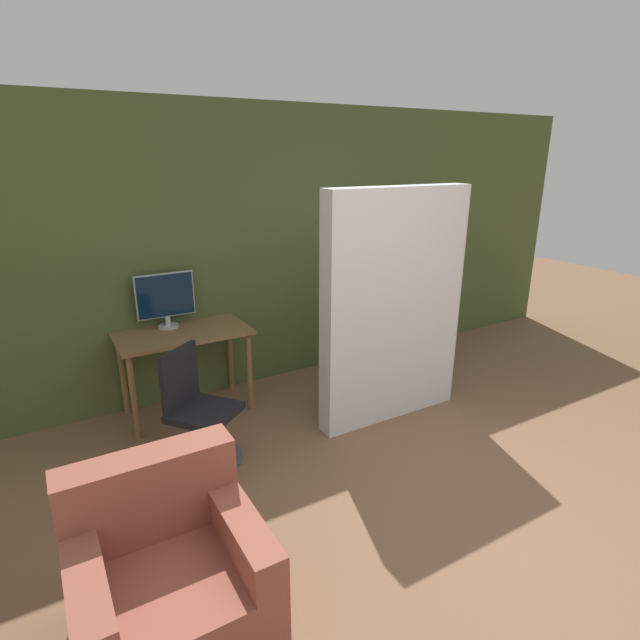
% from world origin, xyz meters
% --- Properties ---
extents(ground_plane, '(16.00, 16.00, 0.00)m').
position_xyz_m(ground_plane, '(0.00, 0.00, 0.00)').
color(ground_plane, brown).
extents(wall_back, '(8.00, 0.06, 2.70)m').
position_xyz_m(wall_back, '(0.00, 3.03, 1.35)').
color(wall_back, '#47592D').
rests_on(wall_back, ground).
extents(desk, '(1.12, 0.61, 0.77)m').
position_xyz_m(desk, '(-1.03, 2.70, 0.65)').
color(desk, brown).
rests_on(desk, ground).
extents(monitor, '(0.51, 0.18, 0.49)m').
position_xyz_m(monitor, '(-1.10, 2.89, 1.04)').
color(monitor, '#B7B7BC').
rests_on(monitor, desk).
extents(office_chair, '(0.62, 0.62, 0.89)m').
position_xyz_m(office_chair, '(-1.17, 1.89, 0.35)').
color(office_chair, '#4C4C51').
rests_on(office_chair, ground).
extents(bookshelf, '(0.73, 0.27, 1.67)m').
position_xyz_m(bookshelf, '(1.61, 2.90, 0.80)').
color(bookshelf, '#2D2319').
rests_on(bookshelf, ground).
extents(mattress_near, '(1.36, 0.20, 2.00)m').
position_xyz_m(mattress_near, '(0.52, 1.73, 1.00)').
color(mattress_near, silver).
rests_on(mattress_near, ground).
extents(armchair, '(0.85, 0.80, 0.85)m').
position_xyz_m(armchair, '(-1.74, 0.57, 0.32)').
color(armchair, '#934C3D').
rests_on(armchair, ground).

